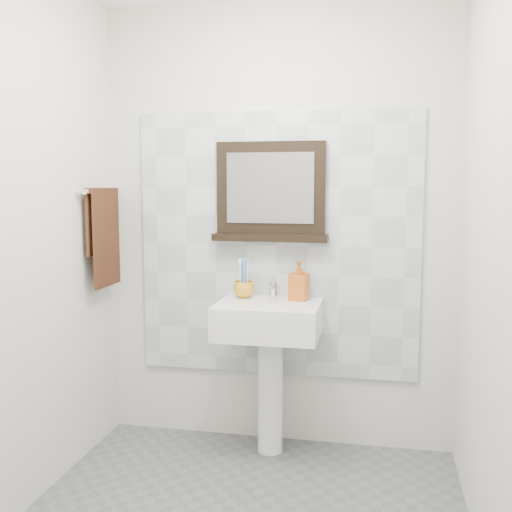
{
  "coord_description": "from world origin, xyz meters",
  "views": [
    {
      "loc": [
        0.56,
        -2.25,
        1.49
      ],
      "look_at": [
        -0.01,
        0.55,
        1.15
      ],
      "focal_mm": 42.0,
      "sensor_mm": 36.0,
      "label": 1
    }
  ],
  "objects_px": {
    "soap_dispenser": "(299,281)",
    "toothbrush_cup": "(244,289)",
    "framed_mirror": "(271,194)",
    "hand_towel": "(103,229)",
    "pedestal_sink": "(269,336)"
  },
  "relations": [
    {
      "from": "pedestal_sink",
      "to": "soap_dispenser",
      "type": "height_order",
      "value": "soap_dispenser"
    },
    {
      "from": "pedestal_sink",
      "to": "hand_towel",
      "type": "distance_m",
      "value": 1.1
    },
    {
      "from": "pedestal_sink",
      "to": "hand_towel",
      "type": "bearing_deg",
      "value": -178.29
    },
    {
      "from": "framed_mirror",
      "to": "hand_towel",
      "type": "distance_m",
      "value": 0.96
    },
    {
      "from": "toothbrush_cup",
      "to": "framed_mirror",
      "type": "relative_size",
      "value": 0.18
    },
    {
      "from": "soap_dispenser",
      "to": "hand_towel",
      "type": "relative_size",
      "value": 0.4
    },
    {
      "from": "pedestal_sink",
      "to": "toothbrush_cup",
      "type": "xyz_separation_m",
      "value": [
        -0.17,
        0.11,
        0.23
      ]
    },
    {
      "from": "toothbrush_cup",
      "to": "hand_towel",
      "type": "distance_m",
      "value": 0.85
    },
    {
      "from": "pedestal_sink",
      "to": "soap_dispenser",
      "type": "distance_m",
      "value": 0.34
    },
    {
      "from": "soap_dispenser",
      "to": "framed_mirror",
      "type": "distance_m",
      "value": 0.51
    },
    {
      "from": "soap_dispenser",
      "to": "toothbrush_cup",
      "type": "bearing_deg",
      "value": -170.92
    },
    {
      "from": "framed_mirror",
      "to": "hand_towel",
      "type": "relative_size",
      "value": 1.19
    },
    {
      "from": "soap_dispenser",
      "to": "framed_mirror",
      "type": "height_order",
      "value": "framed_mirror"
    },
    {
      "from": "framed_mirror",
      "to": "pedestal_sink",
      "type": "bearing_deg",
      "value": -82.19
    },
    {
      "from": "toothbrush_cup",
      "to": "pedestal_sink",
      "type": "bearing_deg",
      "value": -34.16
    }
  ]
}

